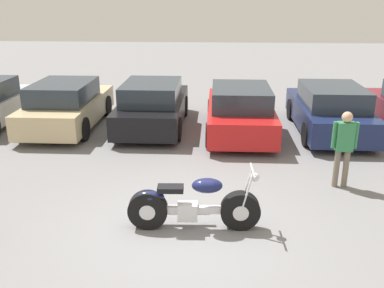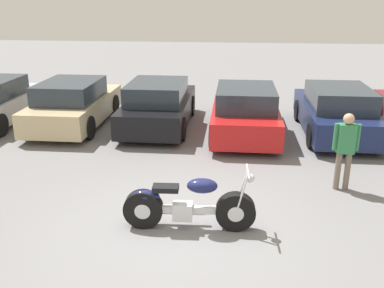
{
  "view_description": "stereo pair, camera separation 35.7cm",
  "coord_description": "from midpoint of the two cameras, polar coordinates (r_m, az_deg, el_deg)",
  "views": [
    {
      "loc": [
        0.55,
        -6.49,
        3.85
      ],
      "look_at": [
        0.06,
        2.0,
        0.85
      ],
      "focal_mm": 40.0,
      "sensor_mm": 36.0,
      "label": 1
    },
    {
      "loc": [
        0.9,
        -6.46,
        3.85
      ],
      "look_at": [
        0.06,
        2.0,
        0.85
      ],
      "focal_mm": 40.0,
      "sensor_mm": 36.0,
      "label": 2
    }
  ],
  "objects": [
    {
      "name": "parked_car_black",
      "position": [
        12.95,
        -6.04,
        5.1
      ],
      "size": [
        1.89,
        4.2,
        1.41
      ],
      "color": "black",
      "rests_on": "ground_plane"
    },
    {
      "name": "person_standing",
      "position": [
        9.2,
        18.58,
        0.08
      ],
      "size": [
        0.52,
        0.22,
        1.63
      ],
      "color": "#726656",
      "rests_on": "ground_plane"
    },
    {
      "name": "parked_car_navy",
      "position": [
        12.93,
        17.12,
        4.32
      ],
      "size": [
        1.89,
        4.2,
        1.41
      ],
      "color": "#19234C",
      "rests_on": "ground_plane"
    },
    {
      "name": "parked_car_red",
      "position": [
        12.33,
        5.59,
        4.39
      ],
      "size": [
        1.89,
        4.2,
        1.41
      ],
      "color": "red",
      "rests_on": "ground_plane"
    },
    {
      "name": "parked_car_champagne",
      "position": [
        13.48,
        -17.09,
        4.92
      ],
      "size": [
        1.89,
        4.2,
        1.41
      ],
      "color": "#C6B284",
      "rests_on": "ground_plane"
    },
    {
      "name": "ground_plane",
      "position": [
        7.56,
        -2.74,
        -11.18
      ],
      "size": [
        60.0,
        60.0,
        0.0
      ],
      "primitive_type": "plane",
      "color": "slate"
    },
    {
      "name": "motorcycle",
      "position": [
        7.37,
        -1.34,
        -8.25
      ],
      "size": [
        2.27,
        0.62,
        1.1
      ],
      "color": "black",
      "rests_on": "ground_plane"
    }
  ]
}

